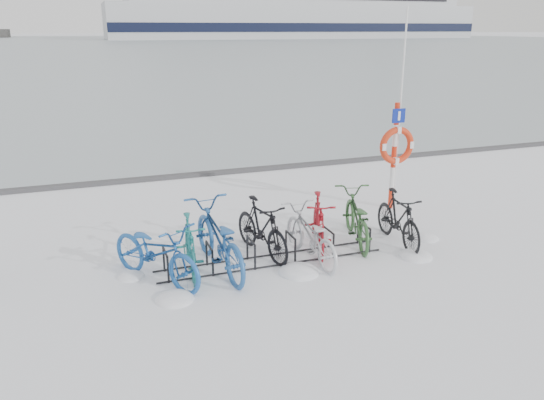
% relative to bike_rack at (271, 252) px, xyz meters
% --- Properties ---
extents(ground, '(900.00, 900.00, 0.00)m').
position_rel_bike_rack_xyz_m(ground, '(0.00, 0.00, -0.18)').
color(ground, white).
rests_on(ground, ground).
extents(ice_sheet, '(400.00, 298.00, 0.02)m').
position_rel_bike_rack_xyz_m(ice_sheet, '(0.00, 155.00, -0.17)').
color(ice_sheet, '#99A5AD').
rests_on(ice_sheet, ground).
extents(quay_edge, '(400.00, 0.25, 0.10)m').
position_rel_bike_rack_xyz_m(quay_edge, '(0.00, 5.90, -0.13)').
color(quay_edge, '#3F3F42').
rests_on(quay_edge, ground).
extents(bike_rack, '(4.00, 0.48, 0.46)m').
position_rel_bike_rack_xyz_m(bike_rack, '(0.00, 0.00, 0.00)').
color(bike_rack, black).
rests_on(bike_rack, ground).
extents(lifebuoy_station, '(0.82, 0.23, 4.27)m').
position_rel_bike_rack_xyz_m(lifebuoy_station, '(3.50, 1.76, 1.25)').
color(lifebuoy_station, red).
rests_on(lifebuoy_station, ground).
extents(cruise_ferry, '(143.97, 27.14, 47.30)m').
position_rel_bike_rack_xyz_m(cruise_ferry, '(78.35, 193.57, 12.70)').
color(cruise_ferry, silver).
rests_on(cruise_ferry, ground).
extents(bike_0, '(1.66, 2.06, 1.05)m').
position_rel_bike_rack_xyz_m(bike_0, '(-1.95, -0.06, 0.34)').
color(bike_0, '#1C549E').
rests_on(bike_0, ground).
extents(bike_1, '(0.61, 1.65, 0.97)m').
position_rel_bike_rack_xyz_m(bike_1, '(-1.38, 0.08, 0.30)').
color(bike_1, '#1C7373').
rests_on(bike_1, ground).
extents(bike_2, '(0.98, 2.26, 1.15)m').
position_rel_bike_rack_xyz_m(bike_2, '(-0.92, 0.04, 0.39)').
color(bike_2, '#225394').
rests_on(bike_2, ground).
extents(bike_3, '(0.84, 1.80, 1.04)m').
position_rel_bike_rack_xyz_m(bike_3, '(-0.04, 0.38, 0.34)').
color(bike_3, black).
rests_on(bike_3, ground).
extents(bike_4, '(0.77, 1.87, 0.96)m').
position_rel_bike_rack_xyz_m(bike_4, '(0.68, -0.11, 0.30)').
color(bike_4, silver).
rests_on(bike_4, ground).
extents(bike_5, '(1.03, 1.80, 1.05)m').
position_rel_bike_rack_xyz_m(bike_5, '(0.99, 0.22, 0.34)').
color(bike_5, maroon).
rests_on(bike_5, ground).
extents(bike_6, '(1.17, 2.02, 1.00)m').
position_rel_bike_rack_xyz_m(bike_6, '(1.82, 0.35, 0.32)').
color(bike_6, '#2D572B').
rests_on(bike_6, ground).
extents(bike_7, '(0.63, 1.73, 1.02)m').
position_rel_bike_rack_xyz_m(bike_7, '(2.52, 0.01, 0.33)').
color(bike_7, black).
rests_on(bike_7, ground).
extents(snow_drifts, '(5.96, 2.18, 0.24)m').
position_rel_bike_rack_xyz_m(snow_drifts, '(0.52, -0.23, -0.18)').
color(snow_drifts, white).
rests_on(snow_drifts, ground).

